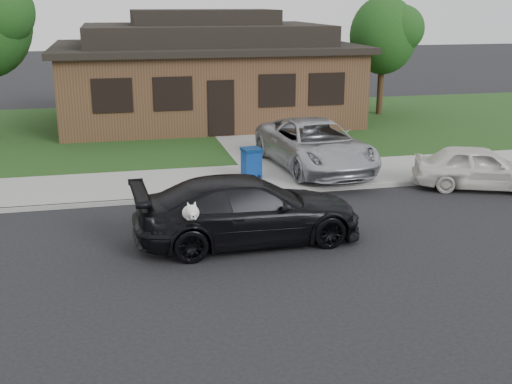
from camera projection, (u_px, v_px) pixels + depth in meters
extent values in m
plane|color=black|center=(125.00, 254.00, 13.56)|extent=(120.00, 120.00, 0.00)
cube|color=gray|center=(119.00, 187.00, 18.21)|extent=(60.00, 3.00, 0.12)
cube|color=gray|center=(120.00, 202.00, 16.81)|extent=(60.00, 0.12, 0.12)
cube|color=#193814|center=(115.00, 133.00, 25.68)|extent=(60.00, 13.00, 0.13)
cube|color=gray|center=(278.00, 141.00, 24.16)|extent=(4.50, 13.00, 0.14)
imported|color=black|center=(248.00, 210.00, 14.07)|extent=(5.13, 2.28, 1.46)
ellipsoid|color=white|center=(191.00, 213.00, 12.85)|extent=(0.34, 0.40, 0.30)
sphere|color=white|center=(192.00, 211.00, 12.61)|extent=(0.26, 0.26, 0.26)
cube|color=white|center=(193.00, 216.00, 12.50)|extent=(0.09, 0.12, 0.08)
sphere|color=black|center=(193.00, 217.00, 12.45)|extent=(0.04, 0.04, 0.04)
cone|color=white|center=(188.00, 204.00, 12.60)|extent=(0.11, 0.11, 0.14)
cone|color=white|center=(195.00, 204.00, 12.63)|extent=(0.11, 0.11, 0.14)
imported|color=#AFB1B6|center=(315.00, 145.00, 19.77)|extent=(2.89, 5.49, 1.47)
imported|color=silver|center=(479.00, 167.00, 18.11)|extent=(3.92, 2.68, 1.24)
cube|color=navy|center=(251.00, 164.00, 18.84)|extent=(0.56, 0.56, 0.80)
cube|color=#062451|center=(251.00, 150.00, 18.71)|extent=(0.61, 0.61, 0.09)
cylinder|color=black|center=(247.00, 178.00, 18.67)|extent=(0.06, 0.13, 0.13)
cylinder|color=black|center=(259.00, 177.00, 18.75)|extent=(0.06, 0.13, 0.13)
cube|color=#422B1C|center=(205.00, 84.00, 27.96)|extent=(12.00, 8.00, 3.00)
cube|color=black|center=(204.00, 46.00, 27.49)|extent=(12.60, 8.60, 0.25)
cube|color=black|center=(204.00, 34.00, 27.34)|extent=(10.00, 6.50, 0.80)
cube|color=black|center=(204.00, 17.00, 27.14)|extent=(6.00, 3.50, 0.60)
cube|color=black|center=(221.00, 108.00, 24.31)|extent=(1.00, 0.06, 2.10)
cube|color=black|center=(112.00, 96.00, 23.29)|extent=(1.30, 0.05, 1.10)
cube|color=black|center=(173.00, 94.00, 23.76)|extent=(1.30, 0.05, 1.10)
cube|color=black|center=(277.00, 90.00, 24.61)|extent=(1.30, 0.05, 1.10)
cube|color=black|center=(327.00, 89.00, 25.04)|extent=(1.30, 0.05, 1.10)
cylinder|color=#332114|center=(380.00, 92.00, 29.34)|extent=(0.28, 0.28, 2.03)
ellipsoid|color=#143811|center=(383.00, 35.00, 28.62)|extent=(3.00, 3.00, 3.45)
sphere|color=#26591E|center=(400.00, 29.00, 28.24)|extent=(2.10, 2.10, 2.10)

